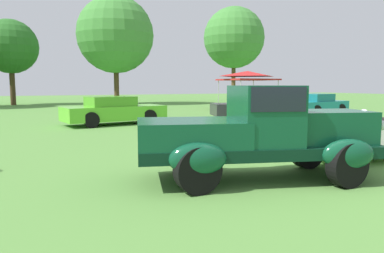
# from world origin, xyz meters

# --- Properties ---
(ground_plane) EXTENTS (120.00, 120.00, 0.00)m
(ground_plane) POSITION_xyz_m (0.00, 0.00, 0.00)
(ground_plane) COLOR #568C3D
(feature_pickup_truck) EXTENTS (4.49, 2.68, 1.70)m
(feature_pickup_truck) POSITION_xyz_m (-0.38, 0.11, 0.86)
(feature_pickup_truck) COLOR black
(feature_pickup_truck) RESTS_ON ground_plane
(show_car_lime) EXTENTS (4.57, 2.38, 1.22)m
(show_car_lime) POSITION_xyz_m (-0.70, 10.54, 0.60)
(show_car_lime) COLOR #60C62D
(show_car_lime) RESTS_ON ground_plane
(show_car_charcoal) EXTENTS (4.38, 2.72, 1.22)m
(show_car_charcoal) POSITION_xyz_m (6.18, 10.09, 0.60)
(show_car_charcoal) COLOR #28282D
(show_car_charcoal) RESTS_ON ground_plane
(show_car_teal) EXTENTS (4.12, 2.42, 1.22)m
(show_car_teal) POSITION_xyz_m (10.98, 10.67, 0.60)
(show_car_teal) COLOR teal
(show_car_teal) RESTS_ON ground_plane
(spectator_between_cars) EXTENTS (0.26, 0.41, 1.69)m
(spectator_between_cars) POSITION_xyz_m (5.27, 6.44, 0.91)
(spectator_between_cars) COLOR #9E998E
(spectator_between_cars) RESTS_ON ground_plane
(canopy_tent_center_field) EXTENTS (3.37, 3.37, 2.71)m
(canopy_tent_center_field) POSITION_xyz_m (10.20, 16.71, 2.42)
(canopy_tent_center_field) COLOR #B7B7BC
(canopy_tent_center_field) RESTS_ON ground_plane
(treeline_center) EXTENTS (4.59, 4.59, 7.29)m
(treeline_center) POSITION_xyz_m (-5.18, 29.85, 4.97)
(treeline_center) COLOR #47331E
(treeline_center) RESTS_ON ground_plane
(treeline_mid_right) EXTENTS (6.70, 6.70, 9.45)m
(treeline_mid_right) POSITION_xyz_m (3.22, 27.11, 6.09)
(treeline_mid_right) COLOR #47331E
(treeline_mid_right) RESTS_ON ground_plane
(treeline_far_right) EXTENTS (6.51, 6.51, 10.02)m
(treeline_far_right) POSITION_xyz_m (16.44, 29.03, 6.75)
(treeline_far_right) COLOR brown
(treeline_far_right) RESTS_ON ground_plane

